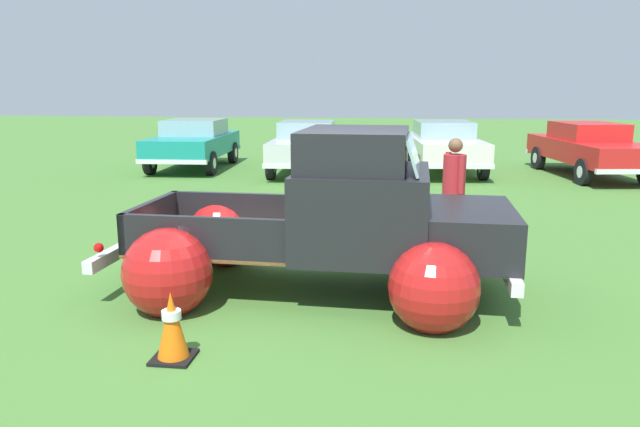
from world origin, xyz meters
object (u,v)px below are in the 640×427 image
spectator_0 (454,185)px  lane_cone_0 (338,222)px  show_car_0 (194,142)px  show_car_3 (589,147)px  vintage_pickup_truck (340,230)px  show_car_2 (444,145)px  lane_cone_1 (172,326)px  show_car_1 (307,145)px

spectator_0 → lane_cone_0: size_ratio=2.60×
show_car_0 → show_car_3: (11.07, -0.16, -0.00)m
vintage_pickup_truck → show_car_2: 10.61m
lane_cone_1 → show_car_3: bearing=60.1°
vintage_pickup_truck → show_car_3: bearing=62.6°
spectator_0 → lane_cone_0: bearing=159.5°
show_car_3 → lane_cone_0: size_ratio=7.68×
show_car_3 → show_car_1: bearing=-96.6°
lane_cone_0 → vintage_pickup_truck: bearing=-83.6°
spectator_0 → show_car_1: bearing=92.6°
show_car_0 → lane_cone_1: (4.07, -12.33, -0.47)m
vintage_pickup_truck → show_car_2: vintage_pickup_truck is taller
lane_cone_0 → show_car_2: bearing=75.2°
vintage_pickup_truck → show_car_0: bearing=119.2°
vintage_pickup_truck → show_car_1: 10.08m
show_car_1 → show_car_3: 7.63m
show_car_2 → lane_cone_0: (-2.15, -8.11, -0.47)m
show_car_2 → lane_cone_1: 12.83m
show_car_2 → lane_cone_1: show_car_2 is taller
lane_cone_0 → lane_cone_1: same height
show_car_1 → show_car_3: bearing=89.5°
vintage_pickup_truck → show_car_0: vintage_pickup_truck is taller
show_car_2 → show_car_0: bearing=-95.0°
show_car_3 → show_car_2: bearing=-102.5°
show_car_0 → lane_cone_1: show_car_0 is taller
show_car_1 → lane_cone_0: bearing=9.7°
vintage_pickup_truck → show_car_1: (-1.92, 9.90, 0.02)m
show_car_1 → show_car_2: size_ratio=0.96×
show_car_0 → lane_cone_0: 9.51m
show_car_0 → show_car_2: 7.25m
vintage_pickup_truck → lane_cone_0: (-0.26, 2.34, -0.45)m
show_car_1 → lane_cone_1: size_ratio=6.82×
show_car_3 → lane_cone_1: show_car_3 is taller
show_car_0 → show_car_2: size_ratio=0.96×
show_car_2 → show_car_3: (3.82, -0.25, 0.00)m
show_car_3 → lane_cone_1: (-7.00, -12.17, -0.47)m
show_car_1 → show_car_3: (7.63, 0.30, 0.00)m
vintage_pickup_truck → spectator_0: 2.80m
show_car_3 → lane_cone_0: 9.88m
show_car_1 → lane_cone_0: 7.75m
vintage_pickup_truck → lane_cone_0: bearing=98.3°
show_car_3 → lane_cone_1: 14.05m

